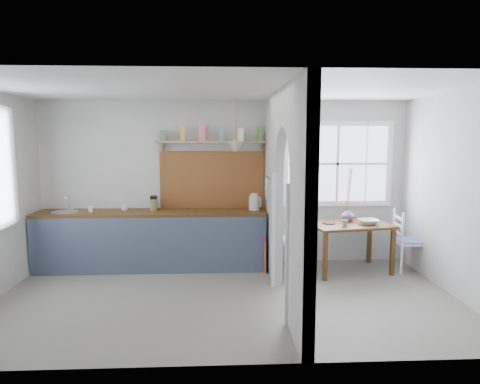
{
  "coord_description": "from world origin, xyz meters",
  "views": [
    {
      "loc": [
        -0.09,
        -5.2,
        2.04
      ],
      "look_at": [
        0.19,
        0.58,
        1.28
      ],
      "focal_mm": 32.0,
      "sensor_mm": 36.0,
      "label": 1
    }
  ],
  "objects_px": {
    "chair_left": "(292,239)",
    "kettle": "(254,202)",
    "dining_table": "(349,247)",
    "chair_right": "(410,241)",
    "vase": "(348,215)"
  },
  "relations": [
    {
      "from": "chair_left",
      "to": "kettle",
      "type": "height_order",
      "value": "kettle"
    },
    {
      "from": "dining_table",
      "to": "chair_right",
      "type": "height_order",
      "value": "chair_right"
    },
    {
      "from": "vase",
      "to": "chair_right",
      "type": "bearing_deg",
      "value": -10.08
    },
    {
      "from": "dining_table",
      "to": "kettle",
      "type": "height_order",
      "value": "kettle"
    },
    {
      "from": "chair_right",
      "to": "kettle",
      "type": "height_order",
      "value": "kettle"
    },
    {
      "from": "chair_left",
      "to": "vase",
      "type": "bearing_deg",
      "value": 115.66
    },
    {
      "from": "kettle",
      "to": "vase",
      "type": "xyz_separation_m",
      "value": [
        1.43,
        -0.15,
        -0.19
      ]
    },
    {
      "from": "dining_table",
      "to": "chair_right",
      "type": "distance_m",
      "value": 0.95
    },
    {
      "from": "chair_right",
      "to": "kettle",
      "type": "bearing_deg",
      "value": 86.17
    },
    {
      "from": "dining_table",
      "to": "kettle",
      "type": "distance_m",
      "value": 1.59
    },
    {
      "from": "chair_left",
      "to": "chair_right",
      "type": "bearing_deg",
      "value": 105.54
    },
    {
      "from": "vase",
      "to": "dining_table",
      "type": "bearing_deg",
      "value": -95.77
    },
    {
      "from": "dining_table",
      "to": "vase",
      "type": "height_order",
      "value": "vase"
    },
    {
      "from": "chair_left",
      "to": "vase",
      "type": "relative_size",
      "value": 4.89
    },
    {
      "from": "chair_right",
      "to": "vase",
      "type": "relative_size",
      "value": 4.51
    }
  ]
}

